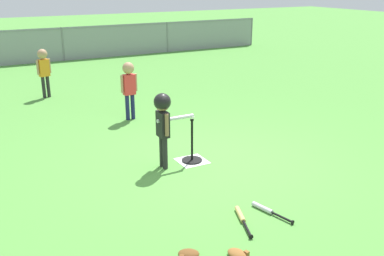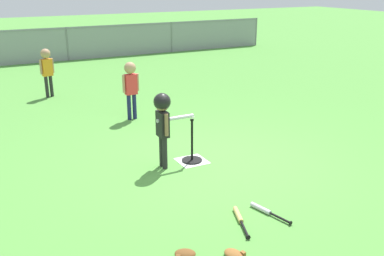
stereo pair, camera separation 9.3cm
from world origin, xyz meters
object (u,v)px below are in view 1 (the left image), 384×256
(fielder_deep_center, at_px, (129,83))
(glove_by_plate, at_px, (237,254))
(baseball_on_tee, at_px, (192,117))
(spare_bat_wood, at_px, (242,217))
(batter_child, at_px, (163,115))
(spare_bat_silver, at_px, (266,210))
(glove_near_bats, at_px, (188,254))
(batting_tee, at_px, (192,154))
(fielder_deep_left, at_px, (44,67))

(fielder_deep_center, distance_m, glove_by_plate, 5.00)
(baseball_on_tee, xyz_separation_m, spare_bat_wood, (-0.32, -1.83, -0.70))
(batter_child, distance_m, glove_by_plate, 2.55)
(spare_bat_silver, height_order, glove_near_bats, glove_near_bats)
(spare_bat_silver, xyz_separation_m, glove_near_bats, (-1.27, -0.35, 0.01))
(batting_tee, xyz_separation_m, spare_bat_silver, (0.05, -1.83, -0.08))
(baseball_on_tee, xyz_separation_m, batter_child, (-0.48, -0.01, 0.10))
(spare_bat_silver, distance_m, spare_bat_wood, 0.37)
(fielder_deep_center, distance_m, glove_near_bats, 4.85)
(baseball_on_tee, xyz_separation_m, fielder_deep_center, (-0.08, 2.49, 0.03))
(glove_near_bats, bearing_deg, batting_tee, 60.73)
(fielder_deep_center, xyz_separation_m, glove_by_plate, (-0.69, -4.90, -0.72))
(batter_child, relative_size, glove_by_plate, 4.60)
(batting_tee, distance_m, fielder_deep_center, 2.57)
(batter_child, relative_size, fielder_deep_center, 0.99)
(batting_tee, distance_m, glove_by_plate, 2.54)
(fielder_deep_left, height_order, spare_bat_silver, fielder_deep_left)
(fielder_deep_center, bearing_deg, spare_bat_silver, -88.21)
(fielder_deep_left, bearing_deg, glove_near_bats, -89.82)
(baseball_on_tee, bearing_deg, glove_by_plate, -107.75)
(glove_by_plate, height_order, glove_near_bats, same)
(fielder_deep_center, bearing_deg, glove_near_bats, -103.73)
(spare_bat_silver, bearing_deg, batter_child, 106.42)
(fielder_deep_left, relative_size, glove_near_bats, 4.30)
(baseball_on_tee, relative_size, spare_bat_silver, 0.12)
(fielder_deep_center, relative_size, glove_by_plate, 4.65)
(fielder_deep_center, xyz_separation_m, spare_bat_silver, (0.13, -4.31, -0.73))
(batting_tee, distance_m, spare_bat_silver, 1.83)
(glove_near_bats, bearing_deg, fielder_deep_center, 76.27)
(fielder_deep_center, bearing_deg, fielder_deep_left, 114.02)
(baseball_on_tee, xyz_separation_m, spare_bat_silver, (0.05, -1.83, -0.70))
(fielder_deep_left, relative_size, spare_bat_silver, 1.92)
(fielder_deep_left, bearing_deg, baseball_on_tee, -76.28)
(baseball_on_tee, relative_size, batter_child, 0.06)
(batter_child, bearing_deg, spare_bat_silver, -73.58)
(baseball_on_tee, bearing_deg, fielder_deep_left, 103.72)
(batter_child, distance_m, spare_bat_silver, 2.06)
(batting_tee, xyz_separation_m, fielder_deep_left, (-1.24, 5.09, 0.64))
(fielder_deep_center, bearing_deg, baseball_on_tee, -88.13)
(fielder_deep_center, height_order, spare_bat_silver, fielder_deep_center)
(spare_bat_wood, height_order, glove_by_plate, glove_by_plate)
(spare_bat_silver, xyz_separation_m, spare_bat_wood, (-0.37, -0.00, 0.00))
(glove_by_plate, distance_m, glove_near_bats, 0.51)
(baseball_on_tee, relative_size, fielder_deep_left, 0.06)
(fielder_deep_left, xyz_separation_m, fielder_deep_center, (1.16, -2.61, 0.01))
(spare_bat_wood, bearing_deg, glove_near_bats, -158.93)
(spare_bat_silver, bearing_deg, fielder_deep_center, 91.79)
(fielder_deep_left, bearing_deg, spare_bat_wood, -82.39)
(baseball_on_tee, relative_size, fielder_deep_center, 0.06)
(batter_child, distance_m, fielder_deep_center, 2.52)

